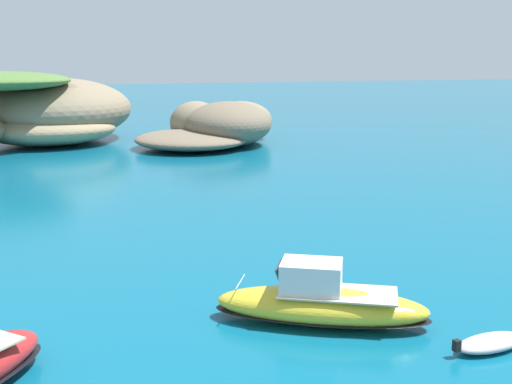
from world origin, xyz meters
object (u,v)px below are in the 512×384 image
(islet_large, at_px, (30,114))
(motorboat_yellow, at_px, (320,303))
(islet_small, at_px, (218,127))
(dinghy_tender, at_px, (491,343))

(islet_large, height_order, motorboat_yellow, islet_large)
(motorboat_yellow, bearing_deg, islet_small, 80.32)
(islet_small, relative_size, motorboat_yellow, 2.35)
(islet_small, xyz_separation_m, motorboat_yellow, (-7.76, -45.50, -1.14))
(islet_large, distance_m, islet_small, 19.37)
(motorboat_yellow, bearing_deg, dinghy_tender, -39.11)
(islet_small, bearing_deg, dinghy_tender, -94.02)
(dinghy_tender, bearing_deg, motorboat_yellow, 140.89)
(motorboat_yellow, relative_size, dinghy_tender, 2.66)
(motorboat_yellow, distance_m, dinghy_tender, 5.59)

